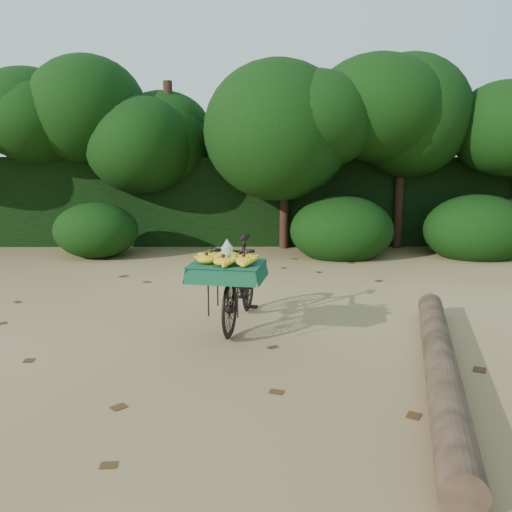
{
  "coord_description": "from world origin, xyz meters",
  "views": [
    {
      "loc": [
        -0.16,
        -5.52,
        1.92
      ],
      "look_at": [
        -0.11,
        0.22,
        0.81
      ],
      "focal_mm": 38.0,
      "sensor_mm": 36.0,
      "label": 1
    }
  ],
  "objects": [
    {
      "name": "leaf_litter",
      "position": [
        0.0,
        0.65,
        0.01
      ],
      "size": [
        7.0,
        7.3,
        0.01
      ],
      "primitive_type": null,
      "color": "#452912",
      "rests_on": "ground"
    },
    {
      "name": "tree_row",
      "position": [
        -0.65,
        5.5,
        2.0
      ],
      "size": [
        14.5,
        2.0,
        4.0
      ],
      "primitive_type": null,
      "color": "black",
      "rests_on": "ground"
    },
    {
      "name": "fallen_log",
      "position": [
        1.46,
        -1.16,
        0.14
      ],
      "size": [
        1.27,
        3.71,
        0.27
      ],
      "primitive_type": "cylinder",
      "rotation": [
        1.57,
        0.0,
        -0.27
      ],
      "color": "brown",
      "rests_on": "ground"
    },
    {
      "name": "hedge_backdrop",
      "position": [
        0.0,
        6.3,
        0.9
      ],
      "size": [
        26.0,
        1.8,
        1.8
      ],
      "primitive_type": "cube",
      "color": "black",
      "rests_on": "ground"
    },
    {
      "name": "bush_clumps",
      "position": [
        0.5,
        4.3,
        0.45
      ],
      "size": [
        8.8,
        1.7,
        0.9
      ],
      "primitive_type": null,
      "color": "black",
      "rests_on": "ground"
    },
    {
      "name": "ground",
      "position": [
        0.0,
        0.0,
        0.0
      ],
      "size": [
        80.0,
        80.0,
        0.0
      ],
      "primitive_type": "plane",
      "color": "tan",
      "rests_on": "ground"
    },
    {
      "name": "vendor_bicycle",
      "position": [
        -0.3,
        0.33,
        0.51
      ],
      "size": [
        0.89,
        1.79,
        0.99
      ],
      "rotation": [
        0.0,
        0.0,
        -0.19
      ],
      "color": "black",
      "rests_on": "ground"
    }
  ]
}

